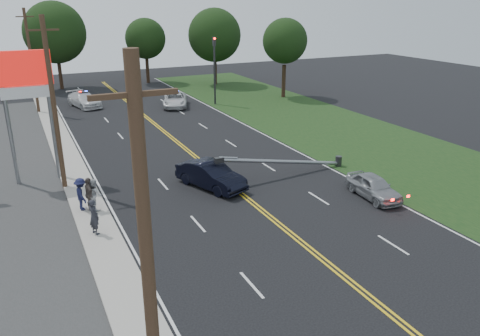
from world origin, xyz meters
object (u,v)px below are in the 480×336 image
fallen_streetlight (290,161)px  waiting_sedan (374,187)px  pylon_sign (25,85)px  emergency_a (175,100)px  emergency_b (84,100)px  traffic_signal (215,65)px  bystander_a (94,217)px  utility_pole_near (150,293)px  bystander_d (89,194)px  bystander_c (81,194)px  utility_pole_far (31,61)px  bystander_b (94,194)px  utility_pole_mid (54,105)px  crashed_sedan (211,175)px

fallen_streetlight → waiting_sedan: 5.76m
pylon_sign → emergency_a: (14.54, 16.79, -5.28)m
pylon_sign → emergency_b: pylon_sign is taller
traffic_signal → emergency_b: bearing=159.5°
pylon_sign → fallen_streetlight: 16.66m
emergency_a → bystander_a: 28.73m
utility_pole_near → emergency_b: (4.56, 42.83, -4.33)m
bystander_d → bystander_c: bearing=47.6°
utility_pole_far → waiting_sedan: (15.80, -31.23, -4.42)m
traffic_signal → bystander_b: size_ratio=4.07×
utility_pole_mid → waiting_sedan: bearing=-30.3°
bystander_b → bystander_d: bystander_d is taller
traffic_signal → bystander_c: traffic_signal is taller
bystander_b → bystander_d: size_ratio=0.94×
utility_pole_near → waiting_sedan: 19.62m
utility_pole_mid → bystander_c: bearing=-82.9°
fallen_streetlight → bystander_b: size_ratio=5.40×
utility_pole_near → emergency_b: utility_pole_near is taller
utility_pole_near → crashed_sedan: (7.99, 16.24, -4.30)m
utility_pole_near → waiting_sedan: bearing=34.3°
utility_pole_far → traffic_signal: bearing=-12.9°
utility_pole_far → emergency_b: 6.35m
bystander_a → fallen_streetlight: bearing=-101.7°
bystander_a → bystander_d: bearing=-29.9°
waiting_sedan → utility_pole_far: bearing=121.2°
utility_pole_far → waiting_sedan: size_ratio=2.57×
utility_pole_far → pylon_sign: bearing=-93.7°
bystander_b → bystander_c: 0.69m
emergency_b → bystander_b: bystander_b is taller
bystander_b → utility_pole_far: bearing=-9.8°
traffic_signal → bystander_b: 27.76m
emergency_a → bystander_d: (-12.38, -22.98, 0.33)m
emergency_a → utility_pole_near: bearing=-89.0°
fallen_streetlight → utility_pole_near: utility_pole_near is taller
traffic_signal → emergency_a: (-4.26, 0.79, -3.49)m
bystander_a → emergency_a: bearing=-51.1°
bystander_c → utility_pole_far: bearing=-5.3°
bystander_a → bystander_b: bearing=-35.0°
fallen_streetlight → bystander_c: fallen_streetlight is taller
utility_pole_mid → bystander_d: 5.89m
utility_pole_far → bystander_b: size_ratio=5.77×
emergency_b → bystander_a: bearing=-112.2°
emergency_b → emergency_a: bearing=-39.7°
waiting_sedan → crashed_sedan: bearing=149.3°
utility_pole_near → crashed_sedan: size_ratio=2.10×
utility_pole_mid → bystander_a: bearing=-85.0°
utility_pole_far → bystander_d: utility_pole_far is taller
bystander_c → bystander_b: bearing=-119.1°
fallen_streetlight → utility_pole_far: size_ratio=0.94×
fallen_streetlight → bystander_a: (-12.77, -3.02, 0.09)m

